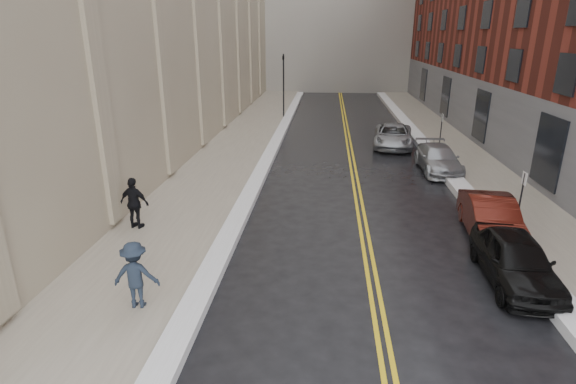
% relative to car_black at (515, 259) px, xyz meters
% --- Properties ---
extents(ground, '(160.00, 160.00, 0.00)m').
position_rel_car_black_xyz_m(ground, '(-6.46, -4.40, -0.71)').
color(ground, black).
rests_on(ground, ground).
extents(sidewalk_left, '(4.00, 64.00, 0.15)m').
position_rel_car_black_xyz_m(sidewalk_left, '(-10.96, 11.60, -0.63)').
color(sidewalk_left, gray).
rests_on(sidewalk_left, ground).
extents(sidewalk_right, '(3.00, 64.00, 0.15)m').
position_rel_car_black_xyz_m(sidewalk_right, '(2.54, 11.60, -0.63)').
color(sidewalk_right, gray).
rests_on(sidewalk_right, ground).
extents(lane_stripe_a, '(0.12, 64.00, 0.01)m').
position_rel_car_black_xyz_m(lane_stripe_a, '(-4.08, 11.60, -0.71)').
color(lane_stripe_a, gold).
rests_on(lane_stripe_a, ground).
extents(lane_stripe_b, '(0.12, 64.00, 0.01)m').
position_rel_car_black_xyz_m(lane_stripe_b, '(-3.84, 11.60, -0.71)').
color(lane_stripe_b, gold).
rests_on(lane_stripe_b, ground).
extents(snow_ridge_left, '(0.70, 60.80, 0.26)m').
position_rel_car_black_xyz_m(snow_ridge_left, '(-8.66, 11.60, -0.58)').
color(snow_ridge_left, white).
rests_on(snow_ridge_left, ground).
extents(snow_ridge_right, '(0.85, 60.80, 0.30)m').
position_rel_car_black_xyz_m(snow_ridge_right, '(0.69, 11.60, -0.56)').
color(snow_ridge_right, white).
rests_on(snow_ridge_right, ground).
extents(traffic_signal, '(0.18, 0.15, 5.20)m').
position_rel_car_black_xyz_m(traffic_signal, '(-9.06, 25.60, 2.38)').
color(traffic_signal, black).
rests_on(traffic_signal, ground).
extents(parking_sign_near, '(0.06, 0.35, 2.23)m').
position_rel_car_black_xyz_m(parking_sign_near, '(1.44, 3.60, 0.65)').
color(parking_sign_near, black).
rests_on(parking_sign_near, ground).
extents(parking_sign_far, '(0.06, 0.35, 2.23)m').
position_rel_car_black_xyz_m(parking_sign_far, '(1.44, 15.60, 0.65)').
color(parking_sign_far, black).
rests_on(parking_sign_far, ground).
extents(car_black, '(1.77, 4.20, 1.42)m').
position_rel_car_black_xyz_m(car_black, '(0.00, 0.00, 0.00)').
color(car_black, black).
rests_on(car_black, ground).
extents(car_maroon, '(1.83, 4.39, 1.41)m').
position_rel_car_black_xyz_m(car_maroon, '(0.34, 3.07, -0.00)').
color(car_maroon, '#43120B').
rests_on(car_maroon, ground).
extents(car_silver_near, '(1.89, 4.53, 1.31)m').
position_rel_car_black_xyz_m(car_silver_near, '(0.34, 11.09, -0.05)').
color(car_silver_near, '#989A9F').
rests_on(car_silver_near, ground).
extents(car_silver_far, '(2.91, 5.23, 1.38)m').
position_rel_car_black_xyz_m(car_silver_far, '(-1.26, 16.34, -0.02)').
color(car_silver_far, '#96989D').
rests_on(car_silver_far, ground).
extents(pedestrian_b, '(1.19, 0.74, 1.77)m').
position_rel_car_black_xyz_m(pedestrian_b, '(-10.06, -2.32, 0.33)').
color(pedestrian_b, '#1B2330').
rests_on(pedestrian_b, sidewalk_left).
extents(pedestrian_c, '(1.16, 0.65, 1.87)m').
position_rel_car_black_xyz_m(pedestrian_c, '(-12.08, 2.42, 0.38)').
color(pedestrian_c, black).
rests_on(pedestrian_c, sidewalk_left).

